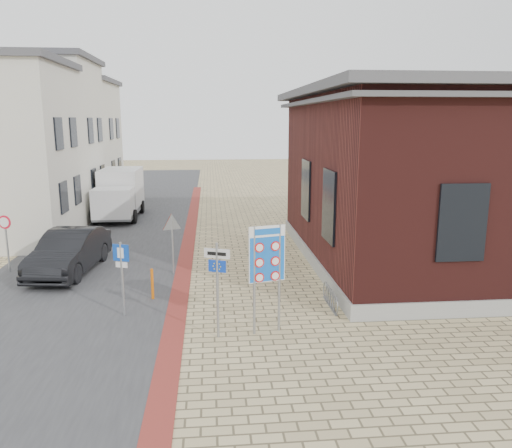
{
  "coord_description": "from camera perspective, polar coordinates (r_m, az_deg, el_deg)",
  "views": [
    {
      "loc": [
        -0.94,
        -11.95,
        5.6
      ],
      "look_at": [
        0.56,
        4.19,
        2.2
      ],
      "focal_mm": 35.0,
      "sensor_mm": 36.0,
      "label": 1
    }
  ],
  "objects": [
    {
      "name": "yield_sign",
      "position": [
        18.43,
        -9.59,
        -0.61
      ],
      "size": [
        0.76,
        0.33,
        2.22
      ],
      "rotation": [
        0.0,
        0.0,
        0.36
      ],
      "color": "gray",
      "rests_on": "ground"
    },
    {
      "name": "road_strip",
      "position": [
        27.9,
        -14.59,
        -0.1
      ],
      "size": [
        7.0,
        60.0,
        0.02
      ],
      "primitive_type": "cube",
      "color": "#38383A",
      "rests_on": "ground"
    },
    {
      "name": "bollard",
      "position": [
        16.2,
        -11.76,
        -6.74
      ],
      "size": [
        0.1,
        0.1,
        1.01
      ],
      "primitive_type": "cylinder",
      "rotation": [
        0.0,
        0.0,
        -0.07
      ],
      "color": "#D8600B",
      "rests_on": "ground"
    },
    {
      "name": "curb_strip",
      "position": [
        22.68,
        -7.82,
        -2.52
      ],
      "size": [
        0.6,
        40.0,
        0.02
      ],
      "primitive_type": "cube",
      "color": "maroon",
      "rests_on": "ground"
    },
    {
      "name": "townhouse_mid",
      "position": [
        31.61,
        -24.15,
        8.96
      ],
      "size": [
        7.4,
        6.4,
        9.1
      ],
      "color": "beige",
      "rests_on": "ground"
    },
    {
      "name": "border_sign",
      "position": [
        13.01,
        1.26,
        -3.72
      ],
      "size": [
        0.98,
        0.3,
        2.93
      ],
      "rotation": [
        0.0,
        0.0,
        0.26
      ],
      "color": "gray",
      "rests_on": "ground"
    },
    {
      "name": "sedan",
      "position": [
        19.82,
        -20.53,
        -2.97
      ],
      "size": [
        2.22,
        4.96,
        1.58
      ],
      "primitive_type": "imported",
      "rotation": [
        0.0,
        0.0,
        -0.12
      ],
      "color": "black",
      "rests_on": "ground"
    },
    {
      "name": "townhouse_far",
      "position": [
        37.36,
        -21.17,
        8.87
      ],
      "size": [
        7.4,
        6.4,
        8.3
      ],
      "color": "beige",
      "rests_on": "ground"
    },
    {
      "name": "box_truck",
      "position": [
        29.83,
        -15.33,
        3.4
      ],
      "size": [
        2.3,
        5.31,
        2.78
      ],
      "rotation": [
        0.0,
        0.0,
        -0.0
      ],
      "color": "slate",
      "rests_on": "ground"
    },
    {
      "name": "parking_sign",
      "position": [
        14.77,
        -15.1,
        -4.75
      ],
      "size": [
        0.47,
        0.21,
        2.21
      ],
      "rotation": [
        0.0,
        0.0,
        -0.35
      ],
      "color": "gray",
      "rests_on": "ground"
    },
    {
      "name": "brick_building",
      "position": [
        21.5,
        22.35,
        5.32
      ],
      "size": [
        13.0,
        13.0,
        6.8
      ],
      "color": "gray",
      "rests_on": "ground"
    },
    {
      "name": "ground",
      "position": [
        13.23,
        -0.74,
        -13.19
      ],
      "size": [
        120.0,
        120.0,
        0.0
      ],
      "primitive_type": "plane",
      "color": "tan",
      "rests_on": "ground"
    },
    {
      "name": "essen_sign",
      "position": [
        12.86,
        -4.44,
        -5.86
      ],
      "size": [
        0.65,
        0.29,
        2.55
      ],
      "rotation": [
        0.0,
        0.0,
        -0.37
      ],
      "color": "gray",
      "rests_on": "ground"
    },
    {
      "name": "bike_rack",
      "position": [
        15.55,
        8.48,
        -8.37
      ],
      "size": [
        0.08,
        1.8,
        0.6
      ],
      "color": "slate",
      "rests_on": "ground"
    },
    {
      "name": "speed_sign",
      "position": [
        20.64,
        -26.66,
        -1.1
      ],
      "size": [
        0.5,
        0.16,
        2.16
      ],
      "rotation": [
        0.0,
        0.0,
        -0.27
      ],
      "color": "gray",
      "rests_on": "ground"
    }
  ]
}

